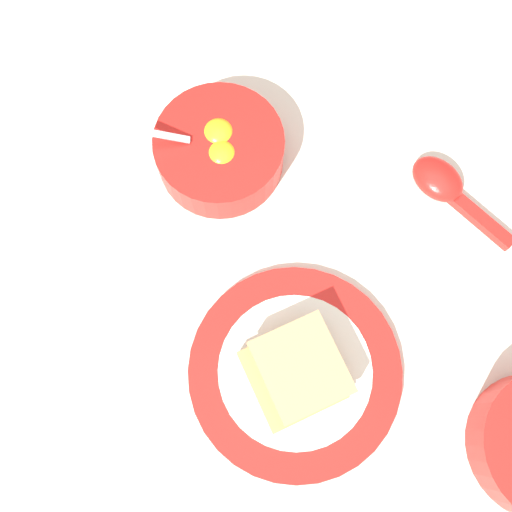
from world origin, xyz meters
The scene contains 5 objects.
ground_plane centered at (0.00, 0.00, 0.00)m, with size 3.00×3.00×0.00m, color silver.
egg_bowl centered at (0.21, 0.14, 0.03)m, with size 0.14×0.15×0.08m.
toast_plate centered at (-0.04, 0.11, 0.01)m, with size 0.22×0.22×0.01m.
toast_sandwich centered at (-0.04, 0.11, 0.03)m, with size 0.11×0.11×0.04m.
soup_spoon centered at (0.13, -0.10, 0.01)m, with size 0.13×0.10×0.03m.
Camera 1 is at (-0.08, 0.16, 0.63)m, focal length 42.00 mm.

